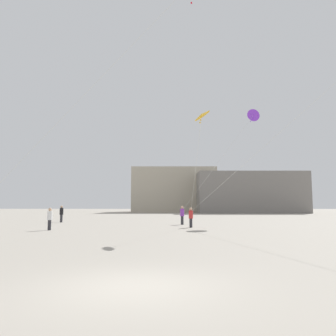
{
  "coord_description": "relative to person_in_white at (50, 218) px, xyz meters",
  "views": [
    {
      "loc": [
        1.15,
        -7.85,
        1.87
      ],
      "look_at": [
        0.0,
        20.0,
        4.93
      ],
      "focal_mm": 35.9,
      "sensor_mm": 36.0,
      "label": 1
    }
  ],
  "objects": [
    {
      "name": "ground_plane",
      "position": [
        8.67,
        -16.92,
        -0.9
      ],
      "size": [
        300.0,
        300.0,
        0.0
      ],
      "primitive_type": "plane",
      "color": "#9E9689"
    },
    {
      "name": "person_in_white",
      "position": [
        0.0,
        0.0,
        0.0
      ],
      "size": [
        0.36,
        0.36,
        1.65
      ],
      "rotation": [
        0.0,
        0.0,
        2.24
      ],
      "color": "#2D2D33",
      "rests_on": "ground_plane"
    },
    {
      "name": "person_in_black",
      "position": [
        -3.14,
        11.11,
        0.08
      ],
      "size": [
        0.39,
        0.39,
        1.79
      ],
      "rotation": [
        0.0,
        0.0,
        3.01
      ],
      "color": "#2D2D33",
      "rests_on": "ground_plane"
    },
    {
      "name": "person_in_purple",
      "position": [
        9.84,
        7.41,
        0.06
      ],
      "size": [
        0.38,
        0.38,
        1.75
      ],
      "rotation": [
        0.0,
        0.0,
        0.3
      ],
      "color": "#2D2D33",
      "rests_on": "ground_plane"
    },
    {
      "name": "person_in_red",
      "position": [
        10.56,
        3.37,
        -0.0
      ],
      "size": [
        0.36,
        0.36,
        1.64
      ],
      "rotation": [
        0.0,
        0.0,
        2.57
      ],
      "color": "#2D2D33",
      "rests_on": "ground_plane"
    },
    {
      "name": "kite_violet_diamond",
      "position": [
        17.52,
        10.74,
        10.52
      ],
      "size": [
        8.56,
        4.13,
        10.8
      ],
      "color": "purple"
    },
    {
      "name": "kite_amber_diamond",
      "position": [
        11.19,
        -2.49,
        6.98
      ],
      "size": [
        1.24,
        6.54,
        7.03
      ],
      "color": "yellow"
    },
    {
      "name": "building_left_hall",
      "position": [
        7.67,
        64.78,
        4.71
      ],
      "size": [
        21.55,
        17.16,
        11.23
      ],
      "color": "#B2A893",
      "rests_on": "ground_plane"
    },
    {
      "name": "building_centre_hall",
      "position": [
        25.67,
        54.41,
        3.76
      ],
      "size": [
        24.89,
        12.13,
        9.32
      ],
      "color": "gray",
      "rests_on": "ground_plane"
    }
  ]
}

